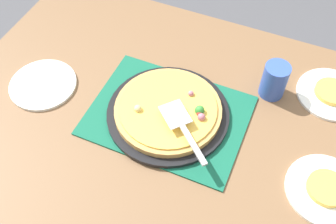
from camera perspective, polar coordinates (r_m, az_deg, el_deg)
ground_plane at (r=1.88m, az=0.00°, el=-14.15°), size 8.00×8.00×0.00m
dining_table at (r=1.31m, az=0.00°, el=-3.37°), size 1.40×1.00×0.75m
placemat at (r=1.22m, az=0.00°, el=-0.48°), size 0.48×0.36×0.01m
pizza_pan at (r=1.21m, az=0.00°, el=-0.20°), size 0.38×0.38×0.01m
pizza at (r=1.20m, az=0.07°, el=0.36°), size 0.33×0.33×0.05m
plate_near_left at (r=1.38m, az=22.61°, el=2.43°), size 0.22×0.22×0.01m
plate_far_right at (r=1.17m, az=21.96°, el=-10.49°), size 0.22×0.22×0.01m
plate_side at (r=1.36m, az=-17.73°, el=3.84°), size 0.22×0.22×0.01m
served_slice_left at (r=1.37m, az=22.78°, el=2.77°), size 0.11×0.11×0.02m
served_slice_right at (r=1.16m, az=22.16°, el=-10.20°), size 0.11×0.11×0.02m
cup_near at (r=1.28m, az=15.22°, el=4.46°), size 0.08×0.08×0.12m
pizza_server at (r=1.12m, az=2.12°, el=-2.12°), size 0.20×0.19×0.01m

